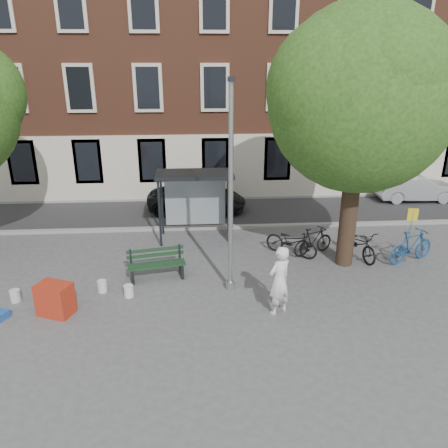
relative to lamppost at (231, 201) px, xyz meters
The scene contains 21 objects.
ground 2.78m from the lamppost, ahead, with size 90.00×90.00×0.00m, color #4C4C4F.
road 7.53m from the lamppost, 90.00° to the left, with size 40.00×4.00×0.01m, color #28282B.
curb_near 5.69m from the lamppost, 90.00° to the left, with size 40.00×0.25×0.12m, color gray.
curb_far 9.40m from the lamppost, 90.00° to the left, with size 40.00×0.25×0.12m, color gray.
building_row 13.67m from the lamppost, 90.00° to the left, with size 30.00×8.00×14.00m, color brown.
lamppost is the anchor object (origin of this frame).
tree_right 5.10m from the lamppost, 19.03° to the left, with size 5.76×5.60×8.20m.
bus_shelter 4.24m from the lamppost, 98.43° to the left, with size 2.85×1.45×2.62m.
painter 2.58m from the lamppost, 49.59° to the right, with size 0.72×0.47×1.97m, color white.
bench 3.38m from the lamppost, 159.00° to the left, with size 1.87×0.91×0.93m.
bike_a 3.99m from the lamppost, 44.23° to the left, with size 0.68×1.94×1.02m, color black.
bike_b 6.83m from the lamppost, 13.19° to the left, with size 0.54×1.92×1.15m, color navy.
bike_c 5.50m from the lamppost, 22.93° to the left, with size 0.70×2.01×1.05m, color black.
bike_d 4.50m from the lamppost, 36.40° to the left, with size 0.47×1.68×1.01m, color black.
car_dark 7.65m from the lamppost, 97.22° to the left, with size 2.03×4.40×1.22m, color black.
car_silver 12.90m from the lamppost, 39.89° to the left, with size 1.34×3.86×1.27m, color #9CA0A4.
red_stand 5.48m from the lamppost, 167.70° to the right, with size 0.90×0.60×0.90m, color #AA2A16.
bucket_a 4.63m from the lamppost, behind, with size 0.28×0.28×0.36m, color silver.
bucket_b 6.74m from the lamppost, behind, with size 0.28×0.28×0.36m, color silver.
bucket_c 3.98m from the lamppost, behind, with size 0.28×0.28×0.36m, color silver.
notice_sign 6.48m from the lamppost, 13.36° to the left, with size 0.33×0.10×1.93m.
Camera 1 is at (-0.97, -11.64, 6.55)m, focal length 35.00 mm.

